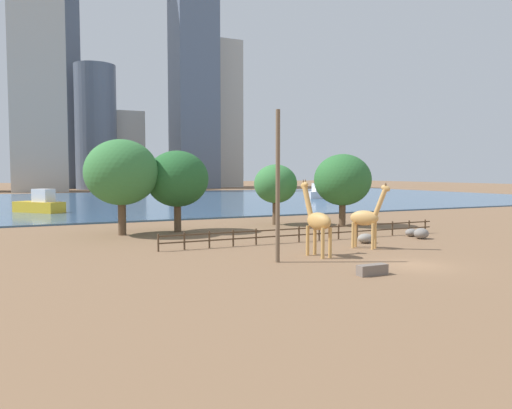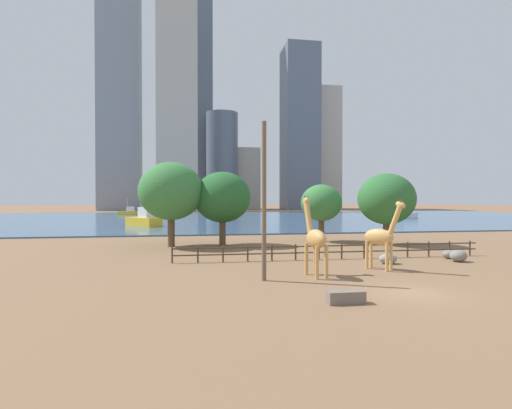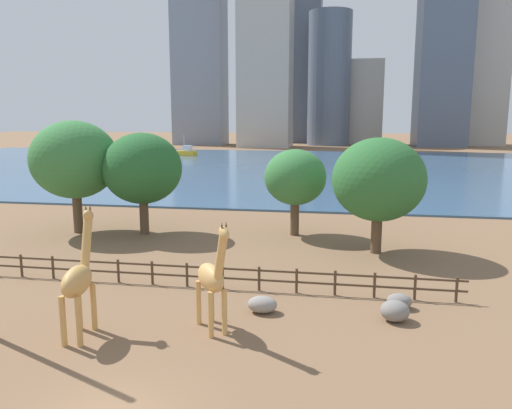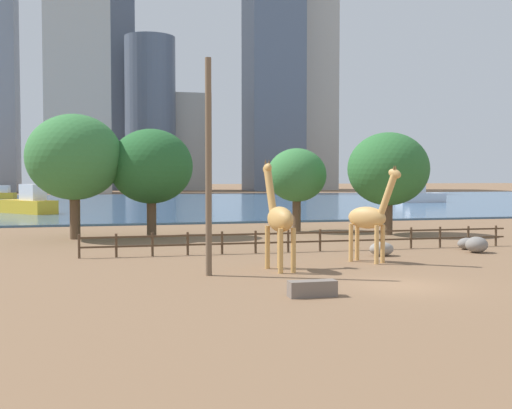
{
  "view_description": "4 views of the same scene",
  "coord_description": "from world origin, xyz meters",
  "px_view_note": "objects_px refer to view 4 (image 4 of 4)",
  "views": [
    {
      "loc": [
        -21.93,
        -23.43,
        5.74
      ],
      "look_at": [
        3.76,
        30.82,
        1.87
      ],
      "focal_mm": 35.0,
      "sensor_mm": 36.0,
      "label": 1
    },
    {
      "loc": [
        -11.56,
        -19.3,
        5.04
      ],
      "look_at": [
        -2.9,
        33.69,
        4.16
      ],
      "focal_mm": 28.0,
      "sensor_mm": 36.0,
      "label": 2
    },
    {
      "loc": [
        6.82,
        -12.65,
        8.98
      ],
      "look_at": [
        0.29,
        24.93,
        2.29
      ],
      "focal_mm": 35.0,
      "sensor_mm": 36.0,
      "label": 3
    },
    {
      "loc": [
        -11.89,
        -23.72,
        4.53
      ],
      "look_at": [
        0.32,
        26.24,
        2.12
      ],
      "focal_mm": 45.0,
      "sensor_mm": 36.0,
      "label": 4
    }
  ],
  "objects_px": {
    "tree_left_large": "(297,176)",
    "tree_center_broad": "(388,169)",
    "boat_ferry": "(1,194)",
    "boat_sailboat": "(29,203)",
    "tree_right_tall": "(151,167)",
    "tree_left_small": "(74,157)",
    "giraffe_companion": "(370,217)",
    "boulder_near_fence": "(477,245)",
    "boulder_by_pole": "(382,249)",
    "giraffe_tall": "(279,219)",
    "boat_tug": "(420,195)",
    "utility_pole": "(208,167)",
    "boulder_small": "(467,244)",
    "feeding_trough": "(312,289)"
  },
  "relations": [
    {
      "from": "feeding_trough",
      "to": "tree_right_tall",
      "type": "xyz_separation_m",
      "value": [
        -3.97,
        24.56,
        4.8
      ]
    },
    {
      "from": "tree_left_small",
      "to": "feeding_trough",
      "type": "bearing_deg",
      "value": -68.91
    },
    {
      "from": "boulder_small",
      "to": "tree_left_large",
      "type": "distance_m",
      "value": 16.05
    },
    {
      "from": "utility_pole",
      "to": "tree_right_tall",
      "type": "distance_m",
      "value": 18.75
    },
    {
      "from": "tree_right_tall",
      "to": "tree_center_broad",
      "type": "bearing_deg",
      "value": -8.34
    },
    {
      "from": "feeding_trough",
      "to": "tree_right_tall",
      "type": "relative_size",
      "value": 0.23
    },
    {
      "from": "boulder_small",
      "to": "tree_center_broad",
      "type": "bearing_deg",
      "value": 92.83
    },
    {
      "from": "giraffe_tall",
      "to": "boat_ferry",
      "type": "distance_m",
      "value": 96.82
    },
    {
      "from": "boulder_by_pole",
      "to": "tree_left_large",
      "type": "xyz_separation_m",
      "value": [
        -0.02,
        15.78,
        4.07
      ]
    },
    {
      "from": "boulder_near_fence",
      "to": "boulder_by_pole",
      "type": "relative_size",
      "value": 0.93
    },
    {
      "from": "giraffe_tall",
      "to": "boat_tug",
      "type": "xyz_separation_m",
      "value": [
        40.21,
        61.67,
        -1.16
      ]
    },
    {
      "from": "boulder_near_fence",
      "to": "boat_tug",
      "type": "height_order",
      "value": "boat_tug"
    },
    {
      "from": "boulder_near_fence",
      "to": "tree_right_tall",
      "type": "xyz_separation_m",
      "value": [
        -17.55,
        14.08,
        4.64
      ]
    },
    {
      "from": "giraffe_tall",
      "to": "boulder_near_fence",
      "type": "height_order",
      "value": "giraffe_tall"
    },
    {
      "from": "feeding_trough",
      "to": "tree_left_small",
      "type": "bearing_deg",
      "value": 111.09
    },
    {
      "from": "tree_left_large",
      "to": "tree_left_small",
      "type": "distance_m",
      "value": 17.07
    },
    {
      "from": "tree_center_broad",
      "to": "boulder_by_pole",
      "type": "bearing_deg",
      "value": -116.85
    },
    {
      "from": "tree_left_large",
      "to": "tree_center_broad",
      "type": "height_order",
      "value": "tree_center_broad"
    },
    {
      "from": "feeding_trough",
      "to": "boat_ferry",
      "type": "height_order",
      "value": "boat_ferry"
    },
    {
      "from": "boulder_by_pole",
      "to": "giraffe_companion",
      "type": "bearing_deg",
      "value": -126.8
    },
    {
      "from": "tree_center_broad",
      "to": "boat_ferry",
      "type": "xyz_separation_m",
      "value": [
        -38.3,
        78.08,
        -3.91
      ]
    },
    {
      "from": "boulder_near_fence",
      "to": "boat_ferry",
      "type": "distance_m",
      "value": 97.5
    },
    {
      "from": "utility_pole",
      "to": "boat_ferry",
      "type": "bearing_deg",
      "value": 103.11
    },
    {
      "from": "tree_right_tall",
      "to": "tree_left_small",
      "type": "relative_size",
      "value": 0.9
    },
    {
      "from": "giraffe_companion",
      "to": "giraffe_tall",
      "type": "bearing_deg",
      "value": -110.33
    },
    {
      "from": "giraffe_tall",
      "to": "tree_right_tall",
      "type": "distance_m",
      "value": 18.65
    },
    {
      "from": "giraffe_tall",
      "to": "boat_ferry",
      "type": "xyz_separation_m",
      "value": [
        -25.43,
        93.42,
        -1.44
      ]
    },
    {
      "from": "tree_left_small",
      "to": "boat_sailboat",
      "type": "height_order",
      "value": "tree_left_small"
    },
    {
      "from": "giraffe_companion",
      "to": "boat_ferry",
      "type": "height_order",
      "value": "boat_ferry"
    },
    {
      "from": "tree_right_tall",
      "to": "tree_left_small",
      "type": "height_order",
      "value": "tree_left_small"
    },
    {
      "from": "boat_ferry",
      "to": "boat_sailboat",
      "type": "height_order",
      "value": "boat_ferry"
    },
    {
      "from": "giraffe_companion",
      "to": "boulder_small",
      "type": "bearing_deg",
      "value": 80.78
    },
    {
      "from": "tree_left_large",
      "to": "boat_tug",
      "type": "bearing_deg",
      "value": 51.75
    },
    {
      "from": "tree_center_broad",
      "to": "boat_sailboat",
      "type": "bearing_deg",
      "value": 132.89
    },
    {
      "from": "boulder_small",
      "to": "feeding_trough",
      "type": "distance_m",
      "value": 18.44
    },
    {
      "from": "giraffe_tall",
      "to": "boat_sailboat",
      "type": "bearing_deg",
      "value": 11.58
    },
    {
      "from": "boat_ferry",
      "to": "tree_right_tall",
      "type": "bearing_deg",
      "value": 119.56
    },
    {
      "from": "boulder_by_pole",
      "to": "boat_sailboat",
      "type": "bearing_deg",
      "value": 118.28
    },
    {
      "from": "giraffe_companion",
      "to": "tree_center_broad",
      "type": "distance_m",
      "value": 16.08
    },
    {
      "from": "tree_left_large",
      "to": "boulder_by_pole",
      "type": "bearing_deg",
      "value": -89.94
    },
    {
      "from": "boulder_near_fence",
      "to": "feeding_trough",
      "type": "relative_size",
      "value": 0.72
    },
    {
      "from": "boulder_small",
      "to": "tree_right_tall",
      "type": "height_order",
      "value": "tree_right_tall"
    },
    {
      "from": "tree_left_large",
      "to": "boat_tug",
      "type": "distance_m",
      "value": 53.74
    },
    {
      "from": "tree_center_broad",
      "to": "tree_left_small",
      "type": "height_order",
      "value": "tree_left_small"
    },
    {
      "from": "boulder_by_pole",
      "to": "boat_ferry",
      "type": "relative_size",
      "value": 0.24
    },
    {
      "from": "boulder_by_pole",
      "to": "tree_left_large",
      "type": "bearing_deg",
      "value": 90.06
    },
    {
      "from": "utility_pole",
      "to": "boat_sailboat",
      "type": "xyz_separation_m",
      "value": [
        -12.36,
        47.09,
        -3.54
      ]
    },
    {
      "from": "giraffe_companion",
      "to": "boulder_near_fence",
      "type": "xyz_separation_m",
      "value": [
        7.74,
        2.39,
        -1.86
      ]
    },
    {
      "from": "boulder_by_pole",
      "to": "tree_left_small",
      "type": "height_order",
      "value": "tree_left_small"
    },
    {
      "from": "tree_left_large",
      "to": "tree_center_broad",
      "type": "relative_size",
      "value": 0.86
    }
  ]
}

